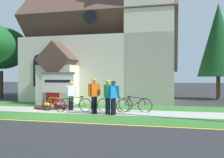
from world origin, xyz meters
TOP-DOWN VIEW (x-y plane):
  - ground at (0.00, 4.00)m, footprint 140.00×140.00m
  - sidewalk_slab at (0.22, 1.49)m, footprint 32.00×2.12m
  - grass_verge at (0.22, -0.63)m, footprint 32.00×2.12m
  - church_lawn at (0.22, 3.86)m, footprint 24.00×2.61m
  - curb_paint_stripe at (0.22, -1.84)m, footprint 28.00×0.16m
  - church_building at (0.75, 8.81)m, footprint 11.65×9.92m
  - church_sign at (-1.13, 2.99)m, footprint 2.23×0.14m
  - flower_bed at (-1.14, 2.48)m, footprint 2.22×2.22m
  - bicycle_white at (2.71, 1.56)m, footprint 1.76×0.16m
  - bicycle_orange at (0.72, 1.36)m, footprint 1.80×0.09m
  - bicycle_black at (-0.41, 0.99)m, footprint 1.61×0.59m
  - bicycle_red at (3.81, 1.82)m, footprint 1.80×0.23m
  - cyclist_in_blue_jersey at (1.97, 0.61)m, footprint 0.46×0.64m
  - cyclist_in_yellow_jersey at (2.96, 0.53)m, footprint 0.50×0.54m
  - cyclist_in_orange_jersey at (0.29, 1.71)m, footprint 0.54×0.44m
  - cyclist_in_red_jersey at (2.66, 0.63)m, footprint 0.47×0.63m
  - roadside_conifer at (9.25, 10.65)m, footprint 3.25×3.25m
  - yard_deciduous_tree at (-8.77, 7.80)m, footprint 4.59×4.59m

SIDE VIEW (x-z plane):
  - ground at x=0.00m, z-range 0.00..0.00m
  - curb_paint_stripe at x=0.22m, z-range 0.00..0.01m
  - grass_verge at x=0.22m, z-range 0.00..0.01m
  - church_lawn at x=0.22m, z-range 0.00..0.01m
  - sidewalk_slab at x=0.22m, z-range 0.00..0.01m
  - flower_bed at x=-1.14m, z-range -0.09..0.25m
  - bicycle_black at x=-0.41m, z-range -0.04..0.78m
  - bicycle_white at x=2.71m, z-range -0.04..0.78m
  - bicycle_orange at x=0.72m, z-range -0.04..0.79m
  - bicycle_red at x=3.81m, z-range -0.04..0.81m
  - cyclist_in_orange_jersey at x=0.29m, z-range 0.12..1.69m
  - cyclist_in_yellow_jersey at x=2.96m, z-range 0.13..1.77m
  - cyclist_in_red_jersey at x=2.66m, z-range 0.15..1.84m
  - cyclist_in_blue_jersey at x=1.97m, z-range 0.16..1.92m
  - church_sign at x=-1.13m, z-range 0.36..2.47m
  - yard_deciduous_tree at x=-8.77m, z-range 1.25..7.38m
  - church_building at x=0.75m, z-range -1.94..11.16m
  - roadside_conifer at x=9.25m, z-range 0.92..8.72m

